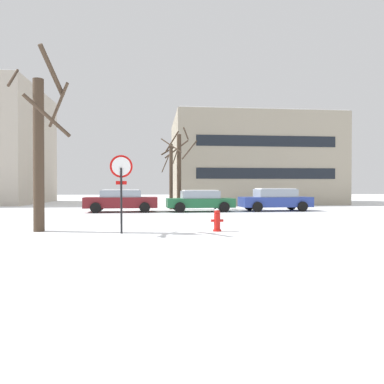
{
  "coord_description": "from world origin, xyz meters",
  "views": [
    {
      "loc": [
        0.35,
        -14.46,
        1.57
      ],
      "look_at": [
        2.4,
        5.2,
        1.29
      ],
      "focal_mm": 34.34,
      "sensor_mm": 36.0,
      "label": 1
    }
  ],
  "objects_px": {
    "fire_hydrant": "(217,220)",
    "parked_car_blue": "(275,199)",
    "stop_sign": "(121,179)",
    "parked_car_maroon": "(121,200)",
    "parked_car_green": "(200,200)"
  },
  "relations": [
    {
      "from": "fire_hydrant",
      "to": "parked_car_blue",
      "type": "height_order",
      "value": "parked_car_blue"
    },
    {
      "from": "stop_sign",
      "to": "fire_hydrant",
      "type": "height_order",
      "value": "stop_sign"
    },
    {
      "from": "stop_sign",
      "to": "parked_car_green",
      "type": "relative_size",
      "value": 0.61
    },
    {
      "from": "parked_car_green",
      "to": "parked_car_blue",
      "type": "relative_size",
      "value": 0.93
    },
    {
      "from": "stop_sign",
      "to": "parked_car_maroon",
      "type": "distance_m",
      "value": 10.92
    },
    {
      "from": "stop_sign",
      "to": "parked_car_green",
      "type": "distance_m",
      "value": 11.47
    },
    {
      "from": "fire_hydrant",
      "to": "parked_car_blue",
      "type": "bearing_deg",
      "value": 61.61
    },
    {
      "from": "fire_hydrant",
      "to": "parked_car_green",
      "type": "height_order",
      "value": "parked_car_green"
    },
    {
      "from": "stop_sign",
      "to": "parked_car_blue",
      "type": "height_order",
      "value": "stop_sign"
    },
    {
      "from": "stop_sign",
      "to": "fire_hydrant",
      "type": "distance_m",
      "value": 3.63
    },
    {
      "from": "stop_sign",
      "to": "fire_hydrant",
      "type": "bearing_deg",
      "value": 5.47
    },
    {
      "from": "fire_hydrant",
      "to": "parked_car_blue",
      "type": "xyz_separation_m",
      "value": [
        5.66,
        10.48,
        0.35
      ]
    },
    {
      "from": "stop_sign",
      "to": "parked_car_maroon",
      "type": "relative_size",
      "value": 0.58
    },
    {
      "from": "stop_sign",
      "to": "parked_car_green",
      "type": "xyz_separation_m",
      "value": [
        4.01,
        10.69,
        -1.15
      ]
    },
    {
      "from": "parked_car_maroon",
      "to": "parked_car_blue",
      "type": "height_order",
      "value": "parked_car_blue"
    }
  ]
}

